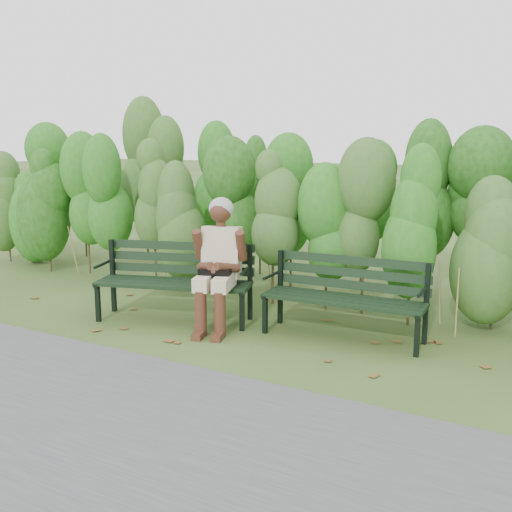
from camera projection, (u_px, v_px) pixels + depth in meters
The scene contains 7 objects.
ground at pixel (239, 335), 6.02m from camera, with size 80.00×80.00×0.00m, color #394A1A.
footpath at pixel (77, 424), 4.14m from camera, with size 60.00×2.50×0.01m, color #474749.
hedge_band at pixel (316, 195), 7.38m from camera, with size 11.04×1.67×2.42m.
leaf_litter at pixel (263, 347), 5.66m from camera, with size 5.54×2.00×0.01m.
bench_left at pixel (176, 275), 6.49m from camera, with size 1.75×1.02×0.83m.
bench_right at pixel (346, 291), 5.90m from camera, with size 1.61×0.60×0.79m.
seated_woman at pixel (218, 257), 6.17m from camera, with size 0.62×0.88×1.35m.
Camera 1 is at (2.95, -4.95, 1.95)m, focal length 42.00 mm.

